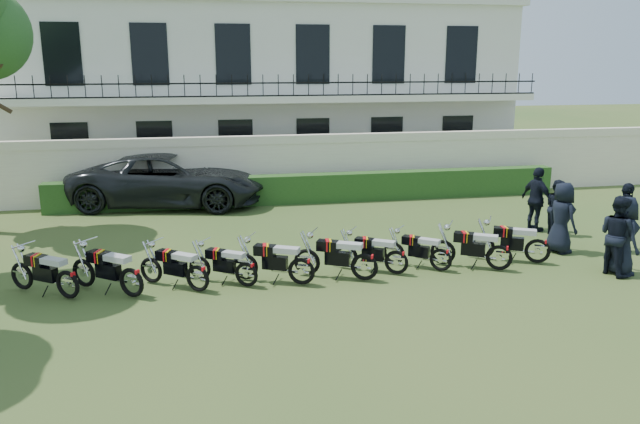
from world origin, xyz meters
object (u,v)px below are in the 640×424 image
(motorcycle_6, at_px, (397,256))
(suv, at_px, (169,180))
(officer_0, at_px, (624,236))
(motorcycle_8, at_px, (500,251))
(officer_5, at_px, (537,199))
(officer_4, at_px, (557,207))
(motorcycle_3, at_px, (246,268))
(motorcycle_0, at_px, (67,278))
(motorcycle_1, at_px, (131,275))
(officer_3, at_px, (562,218))
(motorcycle_2, at_px, (197,272))
(motorcycle_5, at_px, (365,260))
(officer_2, at_px, (625,218))
(motorcycle_7, at_px, (441,254))
(motorcycle_9, at_px, (538,245))
(motorcycle_4, at_px, (301,265))
(officer_1, at_px, (617,235))

(motorcycle_6, height_order, suv, suv)
(suv, xyz_separation_m, officer_0, (10.70, -9.29, 0.02))
(motorcycle_8, xyz_separation_m, officer_5, (2.70, 3.15, 0.46))
(officer_4, bearing_deg, motorcycle_3, 115.98)
(motorcycle_0, xyz_separation_m, suv, (1.74, 8.59, 0.42))
(motorcycle_1, distance_m, officer_3, 10.75)
(motorcycle_2, xyz_separation_m, officer_4, (10.12, 2.74, 0.34))
(motorcycle_5, bearing_deg, suv, 54.50)
(motorcycle_8, distance_m, officer_2, 3.94)
(motorcycle_7, distance_m, officer_0, 4.24)
(officer_0, relative_size, officer_4, 1.15)
(motorcycle_2, relative_size, officer_3, 0.84)
(motorcycle_1, xyz_separation_m, motorcycle_2, (1.37, 0.07, -0.04))
(motorcycle_1, bearing_deg, officer_3, -45.84)
(motorcycle_6, bearing_deg, officer_4, -33.88)
(motorcycle_0, relative_size, officer_4, 1.02)
(motorcycle_5, bearing_deg, officer_4, -40.45)
(motorcycle_3, height_order, motorcycle_5, motorcycle_5)
(motorcycle_5, bearing_deg, motorcycle_3, 114.04)
(officer_4, bearing_deg, officer_3, 161.94)
(motorcycle_1, relative_size, motorcycle_2, 1.07)
(officer_0, height_order, officer_5, officer_5)
(motorcycle_1, xyz_separation_m, motorcycle_9, (9.58, 0.47, -0.02))
(motorcycle_2, bearing_deg, officer_0, -57.31)
(motorcycle_0, relative_size, officer_0, 0.88)
(motorcycle_1, distance_m, motorcycle_8, 8.41)
(motorcycle_4, relative_size, motorcycle_7, 1.28)
(officer_3, bearing_deg, officer_1, 179.68)
(motorcycle_8, xyz_separation_m, officer_0, (2.73, -0.69, 0.44))
(motorcycle_6, relative_size, motorcycle_7, 1.12)
(motorcycle_4, bearing_deg, motorcycle_6, -57.86)
(officer_3, xyz_separation_m, officer_4, (0.81, 1.54, -0.12))
(officer_2, bearing_deg, motorcycle_5, 113.11)
(motorcycle_8, bearing_deg, motorcycle_5, 121.58)
(officer_1, bearing_deg, motorcycle_6, 68.19)
(motorcycle_7, relative_size, suv, 0.22)
(motorcycle_0, distance_m, officer_1, 12.31)
(motorcycle_1, relative_size, officer_4, 1.03)
(officer_4, distance_m, officer_5, 0.63)
(motorcycle_2, height_order, officer_0, officer_0)
(motorcycle_0, bearing_deg, motorcycle_8, -55.24)
(officer_0, height_order, officer_1, officer_1)
(motorcycle_6, height_order, officer_3, officer_3)
(motorcycle_6, distance_m, officer_2, 6.36)
(motorcycle_9, bearing_deg, officer_0, -95.02)
(officer_3, distance_m, officer_5, 2.07)
(motorcycle_5, distance_m, officer_5, 6.86)
(motorcycle_9, bearing_deg, officer_4, -11.24)
(motorcycle_2, distance_m, officer_1, 9.65)
(motorcycle_6, xyz_separation_m, officer_3, (4.75, 0.93, 0.47))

